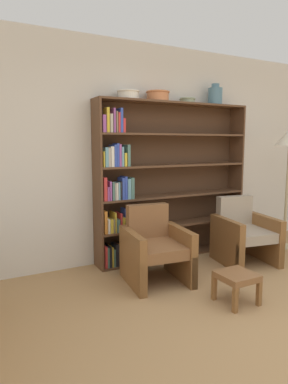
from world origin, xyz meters
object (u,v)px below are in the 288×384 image
(bowl_stoneware, at_px, (128,94))
(armchair_cushioned, at_px, (244,233))
(vase_tall, at_px, (215,96))
(footstool, at_px, (237,279))
(bookshelf, at_px, (159,185))
(armchair_leather, at_px, (155,248))
(bowl_terracotta, at_px, (187,100))
(bowl_sage, at_px, (158,96))

(bowl_stoneware, relative_size, armchair_cushioned, 0.34)
(vase_tall, height_order, footstool, vase_tall)
(bowl_stoneware, bearing_deg, bookshelf, 2.41)
(armchair_leather, height_order, footstool, armchair_leather)
(bowl_stoneware, distance_m, vase_tall, 1.31)
(bowl_terracotta, distance_m, footstool, 2.38)
(bookshelf, height_order, armchair_cushioned, bookshelf)
(armchair_leather, bearing_deg, vase_tall, -147.00)
(armchair_cushioned, relative_size, footstool, 2.46)
(armchair_cushioned, distance_m, footstool, 1.22)
(armchair_leather, bearing_deg, bowl_sage, -114.85)
(bowl_sage, xyz_separation_m, vase_tall, (0.90, 0.00, 0.05))
(bookshelf, bearing_deg, footstool, -90.59)
(bowl_terracotta, xyz_separation_m, armchair_leather, (-0.84, -0.63, -1.69))
(bookshelf, distance_m, vase_tall, 1.46)
(bowl_stoneware, distance_m, bowl_sage, 0.41)
(armchair_cushioned, xyz_separation_m, footstool, (-0.89, -0.83, -0.13))
(bowl_stoneware, relative_size, armchair_leather, 0.34)
(bowl_sage, height_order, armchair_leather, bowl_sage)
(bowl_stoneware, bearing_deg, armchair_cushioned, -25.66)
(vase_tall, distance_m, armchair_leather, 2.29)
(bowl_stoneware, relative_size, vase_tall, 0.98)
(bowl_stoneware, xyz_separation_m, bowl_sage, (0.41, -0.00, 0.01))
(bookshelf, distance_m, bowl_sage, 1.12)
(bowl_terracotta, bearing_deg, armchair_cushioned, -53.77)
(armchair_leather, bearing_deg, bookshelf, -116.45)
(bookshelf, xyz_separation_m, armchair_leather, (-0.43, -0.65, -0.60))
(bookshelf, distance_m, bowl_terracotta, 1.16)
(bowl_terracotta, xyz_separation_m, armchair_cushioned, (0.46, -0.63, -1.69))
(vase_tall, distance_m, armchair_cushioned, 1.89)
(armchair_cushioned, bearing_deg, bowl_stoneware, -16.01)
(bowl_sage, relative_size, footstool, 0.89)
(bowl_terracotta, relative_size, armchair_cushioned, 0.26)
(bookshelf, relative_size, vase_tall, 7.69)
(armchair_leather, distance_m, armchair_cushioned, 1.30)
(armchair_leather, bearing_deg, bowl_stoneware, -81.67)
(bowl_sage, bearing_deg, vase_tall, 0.00)
(vase_tall, bearing_deg, armchair_cushioned, -89.42)
(armchair_cushioned, bearing_deg, footstool, 52.91)
(bookshelf, xyz_separation_m, armchair_cushioned, (0.87, -0.65, -0.60))
(bookshelf, bearing_deg, armchair_cushioned, -36.76)
(bowl_terracotta, height_order, armchair_cushioned, bowl_terracotta)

